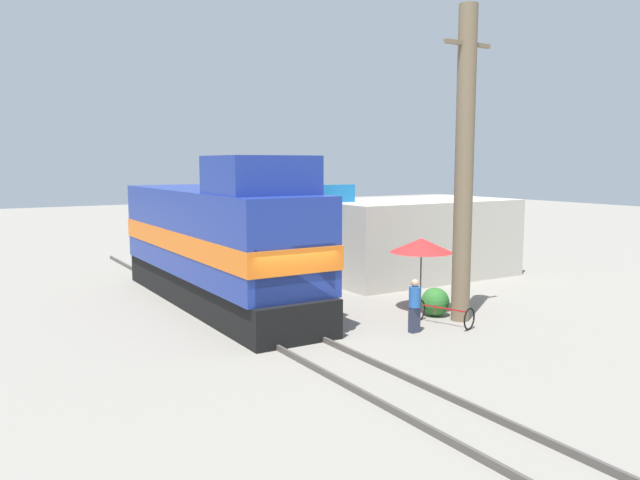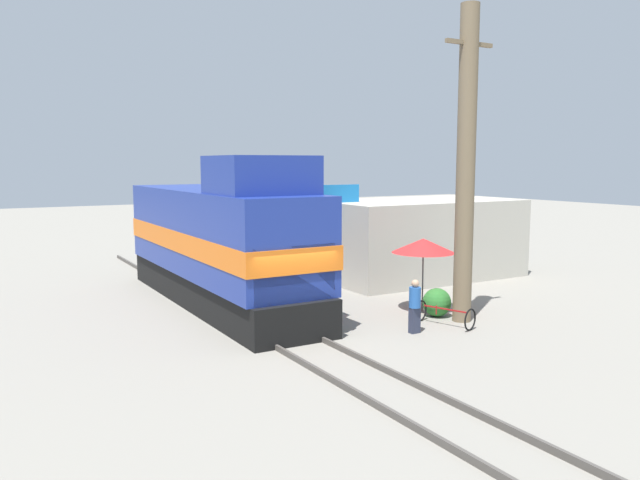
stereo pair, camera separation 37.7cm
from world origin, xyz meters
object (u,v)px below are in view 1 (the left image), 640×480
billboard_sign (329,210)px  person_bystander (415,304)px  vendor_umbrella (421,245)px  locomotive (219,244)px  utility_pole (464,166)px  bicycle (444,314)px

billboard_sign → person_bystander: bearing=-103.1°
vendor_umbrella → person_bystander: bearing=-134.2°
locomotive → utility_pole: (5.67, -5.81, 2.66)m
vendor_umbrella → locomotive: bearing=142.1°
bicycle → vendor_umbrella: bearing=-127.4°
locomotive → billboard_sign: 5.41m
utility_pole → vendor_umbrella: utility_pole is taller
utility_pole → vendor_umbrella: size_ratio=3.92×
utility_pole → billboard_sign: 7.22m
utility_pole → bicycle: size_ratio=5.15×
locomotive → bicycle: size_ratio=6.46×
locomotive → person_bystander: locomotive is taller
vendor_umbrella → billboard_sign: (-0.20, 5.38, 0.83)m
person_bystander → billboard_sign: bearing=76.9°
bicycle → locomotive: bearing=-70.1°
billboard_sign → bicycle: (-0.42, -7.19, -2.70)m
billboard_sign → vendor_umbrella: bearing=-87.9°
locomotive → utility_pole: bearing=-45.7°
locomotive → vendor_umbrella: locomotive is taller
utility_pole → person_bystander: utility_pole is taller
person_bystander → bicycle: (1.30, 0.16, -0.50)m
vendor_umbrella → bicycle: 2.67m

